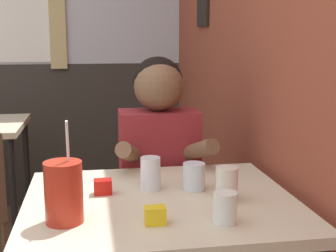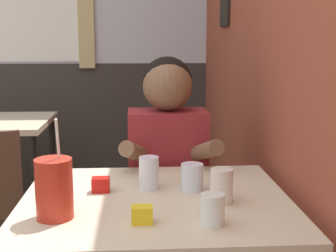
% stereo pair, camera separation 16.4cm
% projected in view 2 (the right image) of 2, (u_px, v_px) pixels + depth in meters
% --- Properties ---
extents(brick_wall_right, '(0.08, 4.48, 2.70)m').
position_uv_depth(brick_wall_right, '(247.00, 27.00, 2.39)').
color(brick_wall_right, brown).
rests_on(brick_wall_right, ground_plane).
extents(back_wall, '(5.23, 0.09, 2.70)m').
position_uv_depth(back_wall, '(60.00, 29.00, 3.57)').
color(back_wall, silver).
rests_on(back_wall, ground_plane).
extents(main_table, '(0.88, 0.75, 0.78)m').
position_uv_depth(main_table, '(156.00, 222.00, 1.55)').
color(main_table, beige).
rests_on(main_table, ground_plane).
extents(person_seated, '(0.42, 0.41, 1.22)m').
position_uv_depth(person_seated, '(168.00, 185.00, 2.07)').
color(person_seated, maroon).
rests_on(person_seated, ground_plane).
extents(cocktail_pitcher, '(0.11, 0.11, 0.30)m').
position_uv_depth(cocktail_pitcher, '(54.00, 189.00, 1.35)').
color(cocktail_pitcher, '#B22819').
rests_on(cocktail_pitcher, main_table).
extents(glass_near_pitcher, '(0.07, 0.07, 0.11)m').
position_uv_depth(glass_near_pitcher, '(149.00, 173.00, 1.62)').
color(glass_near_pitcher, silver).
rests_on(glass_near_pitcher, main_table).
extents(glass_center, '(0.07, 0.07, 0.09)m').
position_uv_depth(glass_center, '(212.00, 209.00, 1.31)').
color(glass_center, silver).
rests_on(glass_center, main_table).
extents(glass_far_side, '(0.07, 0.07, 0.11)m').
position_uv_depth(glass_far_side, '(222.00, 186.00, 1.49)').
color(glass_far_side, silver).
rests_on(glass_far_side, main_table).
extents(glass_by_brick, '(0.08, 0.08, 0.09)m').
position_uv_depth(glass_by_brick, '(192.00, 177.00, 1.60)').
color(glass_by_brick, silver).
rests_on(glass_by_brick, main_table).
extents(condiment_ketchup, '(0.06, 0.04, 0.05)m').
position_uv_depth(condiment_ketchup, '(101.00, 185.00, 1.59)').
color(condiment_ketchup, '#B7140F').
rests_on(condiment_ketchup, main_table).
extents(condiment_mustard, '(0.06, 0.04, 0.05)m').
position_uv_depth(condiment_mustard, '(142.00, 215.00, 1.32)').
color(condiment_mustard, yellow).
rests_on(condiment_mustard, main_table).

